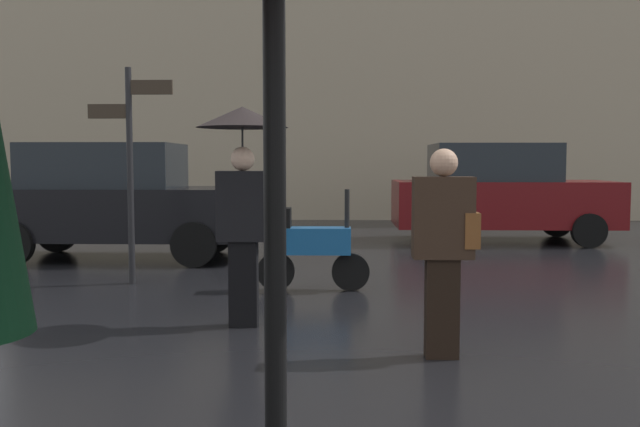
{
  "coord_description": "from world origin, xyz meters",
  "views": [
    {
      "loc": [
        0.01,
        -2.76,
        1.56
      ],
      "look_at": [
        -0.21,
        4.77,
        0.99
      ],
      "focal_mm": 38.19,
      "sensor_mm": 36.0,
      "label": 1
    }
  ],
  "objects_px": {
    "pedestrian_with_umbrella": "(243,167)",
    "parked_car_right": "(499,192)",
    "parked_car_left": "(115,200)",
    "street_signpost": "(130,153)",
    "pedestrian_with_bag": "(445,240)",
    "parked_scooter": "(309,245)"
  },
  "relations": [
    {
      "from": "pedestrian_with_bag",
      "to": "parked_scooter",
      "type": "bearing_deg",
      "value": 58.21
    },
    {
      "from": "parked_scooter",
      "to": "street_signpost",
      "type": "height_order",
      "value": "street_signpost"
    },
    {
      "from": "pedestrian_with_umbrella",
      "to": "street_signpost",
      "type": "bearing_deg",
      "value": -28.7
    },
    {
      "from": "pedestrian_with_umbrella",
      "to": "parked_car_right",
      "type": "height_order",
      "value": "pedestrian_with_umbrella"
    },
    {
      "from": "pedestrian_with_umbrella",
      "to": "parked_scooter",
      "type": "height_order",
      "value": "pedestrian_with_umbrella"
    },
    {
      "from": "parked_car_right",
      "to": "street_signpost",
      "type": "bearing_deg",
      "value": 28.11
    },
    {
      "from": "pedestrian_with_umbrella",
      "to": "parked_scooter",
      "type": "xyz_separation_m",
      "value": [
        0.55,
        1.82,
        -0.96
      ]
    },
    {
      "from": "parked_scooter",
      "to": "parked_car_left",
      "type": "height_order",
      "value": "parked_car_left"
    },
    {
      "from": "pedestrian_with_umbrella",
      "to": "parked_scooter",
      "type": "relative_size",
      "value": 1.51
    },
    {
      "from": "pedestrian_with_umbrella",
      "to": "parked_car_right",
      "type": "bearing_deg",
      "value": -96.78
    },
    {
      "from": "pedestrian_with_umbrella",
      "to": "street_signpost",
      "type": "height_order",
      "value": "street_signpost"
    },
    {
      "from": "pedestrian_with_umbrella",
      "to": "pedestrian_with_bag",
      "type": "bearing_deg",
      "value": 173.21
    },
    {
      "from": "parked_scooter",
      "to": "parked_car_right",
      "type": "height_order",
      "value": "parked_car_right"
    },
    {
      "from": "parked_car_left",
      "to": "street_signpost",
      "type": "height_order",
      "value": "street_signpost"
    },
    {
      "from": "parked_car_left",
      "to": "parked_car_right",
      "type": "distance_m",
      "value": 7.23
    },
    {
      "from": "pedestrian_with_umbrella",
      "to": "parked_car_right",
      "type": "distance_m",
      "value": 8.14
    },
    {
      "from": "pedestrian_with_bag",
      "to": "parked_car_left",
      "type": "xyz_separation_m",
      "value": [
        -4.44,
        5.45,
        0.01
      ]
    },
    {
      "from": "parked_car_left",
      "to": "street_signpost",
      "type": "distance_m",
      "value": 2.53
    },
    {
      "from": "pedestrian_with_umbrella",
      "to": "parked_car_right",
      "type": "relative_size",
      "value": 0.49
    },
    {
      "from": "pedestrian_with_bag",
      "to": "parked_car_right",
      "type": "xyz_separation_m",
      "value": [
        2.3,
        8.05,
        0.03
      ]
    },
    {
      "from": "pedestrian_with_bag",
      "to": "street_signpost",
      "type": "xyz_separation_m",
      "value": [
        -3.49,
        3.22,
        0.73
      ]
    },
    {
      "from": "parked_scooter",
      "to": "parked_car_left",
      "type": "xyz_separation_m",
      "value": [
        -3.24,
        2.63,
        0.4
      ]
    }
  ]
}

